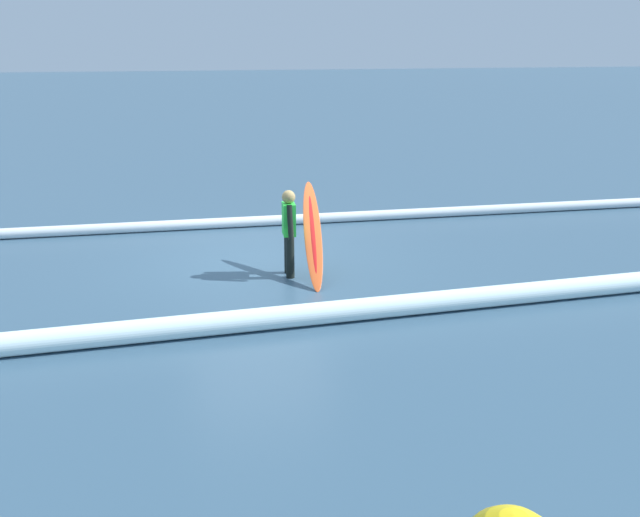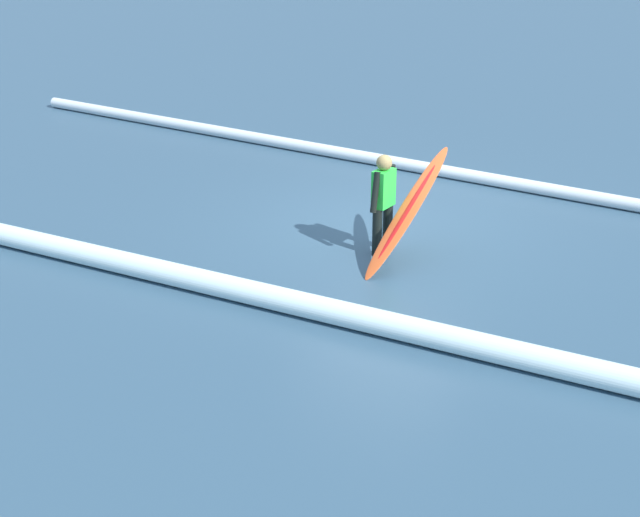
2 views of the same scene
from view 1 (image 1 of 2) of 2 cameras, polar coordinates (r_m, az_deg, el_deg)
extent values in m
plane|color=#36546A|center=(13.29, -4.73, -0.18)|extent=(188.18, 188.18, 0.00)
cylinder|color=black|center=(12.48, -2.43, 0.43)|extent=(0.14, 0.14, 0.69)
cylinder|color=black|center=(12.22, -2.30, 0.08)|extent=(0.14, 0.14, 0.69)
cube|color=#2DD83F|center=(12.20, -2.40, 3.02)|extent=(0.24, 0.36, 0.53)
sphere|color=tan|center=(12.12, -2.42, 4.73)|extent=(0.22, 0.22, 0.22)
cylinder|color=black|center=(12.40, -2.50, 3.25)|extent=(0.09, 0.11, 0.56)
cylinder|color=black|center=(11.99, -2.29, 2.79)|extent=(0.09, 0.21, 0.57)
ellipsoid|color=#E55926|center=(12.30, -0.56, 1.91)|extent=(0.62, 1.95, 1.42)
ellipsoid|color=red|center=(12.30, -0.56, 1.92)|extent=(0.37, 1.55, 1.15)
cylinder|color=silver|center=(15.76, -5.62, 2.81)|extent=(19.58, 1.16, 0.22)
cylinder|color=white|center=(10.26, -0.03, -4.22)|extent=(14.81, 0.52, 0.31)
camera|label=2|loc=(7.92, 77.30, 15.41)|focal=53.47mm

